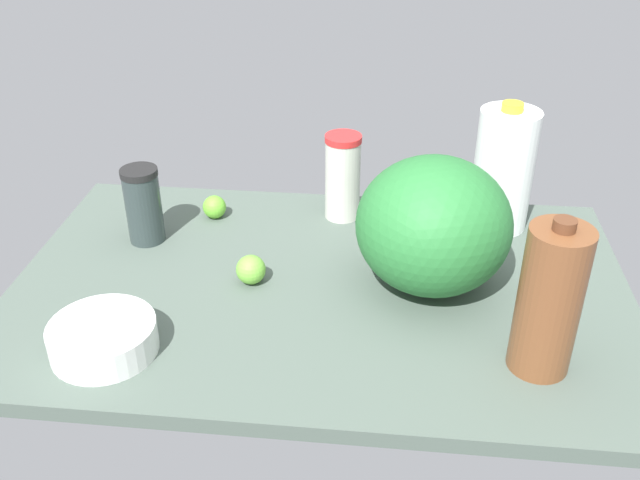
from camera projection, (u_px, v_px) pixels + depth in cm
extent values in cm
cube|color=#4A584E|center=(320.00, 290.00, 139.91)|extent=(120.00, 76.00, 3.00)
ellipsoid|color=#287133|center=(433.00, 225.00, 132.68)|extent=(29.16, 29.16, 26.01)
cylinder|color=silver|center=(103.00, 338.00, 120.43)|extent=(18.20, 18.20, 5.50)
cylinder|color=#2D3939|center=(144.00, 208.00, 149.82)|extent=(7.52, 7.52, 15.26)
cylinder|color=black|center=(139.00, 172.00, 145.54)|extent=(7.74, 7.74, 1.40)
cylinder|color=beige|center=(343.00, 180.00, 158.13)|extent=(7.83, 7.83, 18.22)
cylinder|color=red|center=(343.00, 139.00, 153.09)|extent=(8.06, 8.06, 1.40)
cylinder|color=brown|center=(549.00, 301.00, 112.11)|extent=(10.09, 10.09, 25.92)
cylinder|color=#59331E|center=(565.00, 225.00, 104.99)|extent=(3.53, 3.53, 1.80)
cylinder|color=white|center=(503.00, 170.00, 152.49)|extent=(12.72, 12.72, 26.64)
cylinder|color=yellow|center=(513.00, 107.00, 145.18)|extent=(4.45, 4.45, 1.80)
sphere|color=#64B831|center=(214.00, 207.00, 160.82)|extent=(5.26, 5.26, 5.26)
sphere|color=#6BB33B|center=(251.00, 270.00, 138.19)|extent=(5.83, 5.83, 5.83)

